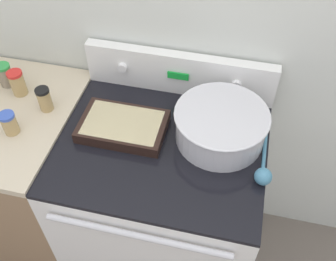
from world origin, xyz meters
The scene contains 11 objects.
kitchen_wall centered at (0.00, 0.72, 1.25)m, with size 8.00×0.05×2.50m.
stove_range centered at (0.00, 0.34, 0.45)m, with size 0.81×0.72×0.91m.
control_panel centered at (0.00, 0.66, 1.00)m, with size 0.81×0.07×0.19m.
side_counter centered at (-0.73, 0.34, 0.46)m, with size 0.65×0.69×0.92m.
mixing_bowl centered at (0.21, 0.42, 0.98)m, with size 0.36×0.36×0.14m.
casserole_dish centered at (-0.17, 0.37, 0.93)m, with size 0.34×0.22×0.05m.
ladle centered at (0.39, 0.27, 0.93)m, with size 0.06×0.32×0.06m.
spice_jar_black_cap centered at (-0.51, 0.41, 0.97)m, with size 0.06×0.06×0.11m.
spice_jar_blue_cap centered at (-0.59, 0.26, 0.97)m, with size 0.06×0.06×0.09m.
spice_jar_red_cap centered at (-0.66, 0.47, 0.97)m, with size 0.06×0.06×0.11m.
spice_jar_green_cap centered at (-0.74, 0.51, 0.97)m, with size 0.06×0.06×0.10m.
Camera 1 is at (0.25, -0.62, 2.07)m, focal length 42.00 mm.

